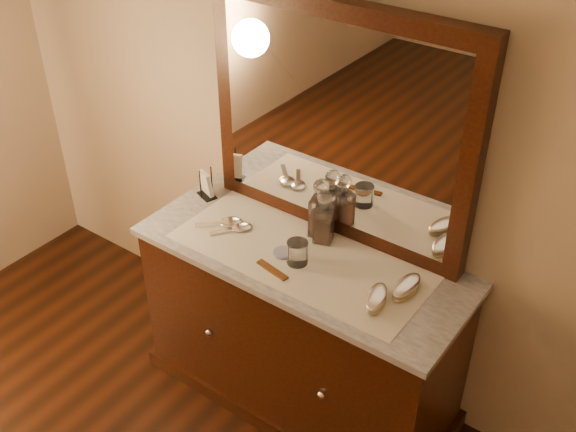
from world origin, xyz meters
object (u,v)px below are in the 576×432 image
object	(u,v)px
pin_dish	(283,253)
hand_mirror_outer	(227,222)
brush_near	(376,299)
dresser_cabinet	(301,331)
decanter_left	(320,213)
mirror_frame	(339,125)
decanter_right	(324,222)
brush_far	(406,287)
hand_mirror_inner	(238,228)
napkin_rack	(206,185)
comb	(272,270)

from	to	relation	value
pin_dish	hand_mirror_outer	size ratio (longest dim) A/B	0.44
brush_near	dresser_cabinet	bearing A→B (deg)	167.67
decanter_left	brush_near	world-z (taller)	decanter_left
mirror_frame	decanter_right	world-z (taller)	mirror_frame
brush_far	hand_mirror_inner	size ratio (longest dim) A/B	0.97
mirror_frame	hand_mirror_inner	size ratio (longest dim) A/B	6.53
napkin_rack	decanter_right	size ratio (longest dim) A/B	0.59
mirror_frame	decanter_left	xyz separation A→B (m)	(-0.02, -0.08, -0.39)
napkin_rack	brush_far	xyz separation A→B (m)	(1.09, -0.07, -0.03)
mirror_frame	brush_far	bearing A→B (deg)	-24.15
mirror_frame	decanter_right	xyz separation A→B (m)	(0.02, -0.12, -0.40)
dresser_cabinet	hand_mirror_outer	bearing A→B (deg)	-177.07
dresser_cabinet	decanter_left	size ratio (longest dim) A/B	5.08
comb	brush_near	xyz separation A→B (m)	(0.44, 0.08, 0.02)
napkin_rack	brush_far	world-z (taller)	napkin_rack
decanter_left	hand_mirror_inner	size ratio (longest dim) A/B	1.50
brush_far	brush_near	bearing A→B (deg)	-116.42
comb	brush_near	bearing A→B (deg)	20.30
dresser_cabinet	hand_mirror_outer	size ratio (longest dim) A/B	7.60
decanter_right	comb	bearing A→B (deg)	-100.11
comb	brush_near	world-z (taller)	brush_near
brush_far	hand_mirror_inner	distance (m)	0.80
decanter_left	brush_far	xyz separation A→B (m)	(0.48, -0.12, -0.08)
napkin_rack	hand_mirror_inner	size ratio (longest dim) A/B	0.81
comb	hand_mirror_outer	xyz separation A→B (m)	(-0.36, 0.14, 0.00)
mirror_frame	napkin_rack	distance (m)	0.77
dresser_cabinet	pin_dish	distance (m)	0.46
napkin_rack	decanter_left	size ratio (longest dim) A/B	0.54
hand_mirror_outer	decanter_left	bearing A→B (deg)	25.83
mirror_frame	hand_mirror_outer	bearing A→B (deg)	-145.98
hand_mirror_outer	decanter_right	bearing A→B (deg)	19.90
decanter_right	brush_far	xyz separation A→B (m)	(0.45, -0.09, -0.07)
pin_dish	brush_far	bearing A→B (deg)	9.36
dresser_cabinet	brush_far	world-z (taller)	brush_far
brush_near	decanter_right	bearing A→B (deg)	150.48
decanter_right	brush_near	bearing A→B (deg)	-29.52
decanter_left	brush_near	bearing A→B (deg)	-30.52
dresser_cabinet	brush_near	world-z (taller)	brush_near
pin_dish	hand_mirror_inner	distance (m)	0.27
decanter_right	brush_far	world-z (taller)	decanter_right
napkin_rack	hand_mirror_outer	distance (m)	0.26
mirror_frame	decanter_right	size ratio (longest dim) A/B	4.76
napkin_rack	decanter_left	xyz separation A→B (m)	(0.60, 0.06, 0.05)
pin_dish	hand_mirror_inner	world-z (taller)	hand_mirror_inner
mirror_frame	hand_mirror_outer	xyz separation A→B (m)	(-0.39, -0.27, -0.49)
dresser_cabinet	mirror_frame	distance (m)	0.97
mirror_frame	decanter_left	world-z (taller)	mirror_frame
brush_far	pin_dish	bearing A→B (deg)	-170.64
brush_near	brush_far	distance (m)	0.14
brush_near	brush_far	bearing A→B (deg)	63.58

